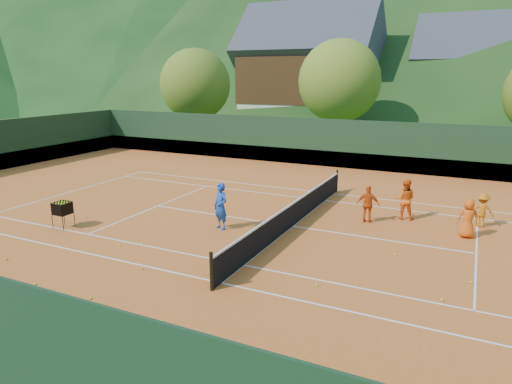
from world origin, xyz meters
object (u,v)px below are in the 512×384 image
at_px(coach, 221,206).
at_px(tennis_net, 293,214).
at_px(student_d, 482,210).
at_px(student_a, 405,199).
at_px(student_b, 368,204).
at_px(chalet_mid, 482,82).
at_px(chalet_left, 309,75).
at_px(student_c, 468,218).
at_px(ball_hopper, 62,209).

xyz_separation_m(coach, tennis_net, (2.32, 1.46, -0.38)).
xyz_separation_m(coach, student_d, (8.81, 4.53, -0.23)).
height_order(student_a, student_b, student_a).
bearing_deg(student_a, chalet_mid, -99.93).
distance_m(student_b, student_d, 4.24).
relative_size(student_d, chalet_left, 0.09).
height_order(student_d, tennis_net, student_d).
relative_size(coach, student_a, 1.08).
bearing_deg(student_c, chalet_mid, -100.14).
height_order(coach, tennis_net, coach).
distance_m(tennis_net, chalet_mid, 34.81).
bearing_deg(student_a, student_d, 179.05).
distance_m(coach, tennis_net, 2.77).
height_order(student_d, ball_hopper, student_d).
bearing_deg(chalet_left, chalet_mid, 14.04).
xyz_separation_m(coach, chalet_left, (-7.68, 31.46, 4.75)).
bearing_deg(chalet_mid, student_d, -89.10).
height_order(student_b, ball_hopper, student_b).
height_order(coach, student_b, coach).
height_order(student_a, ball_hopper, student_a).
distance_m(coach, chalet_left, 32.73).
bearing_deg(chalet_mid, tennis_net, -100.01).
xyz_separation_m(student_c, chalet_mid, (-0.04, 32.46, 4.26)).
bearing_deg(tennis_net, student_d, 25.32).
distance_m(student_a, ball_hopper, 13.32).
bearing_deg(tennis_net, chalet_mid, 79.99).
height_order(tennis_net, ball_hopper, tennis_net).
bearing_deg(student_d, student_a, 2.35).
relative_size(chalet_left, chalet_mid, 1.09).
bearing_deg(student_b, chalet_mid, -102.40).
height_order(student_c, chalet_left, chalet_left).
distance_m(student_c, chalet_mid, 32.74).
xyz_separation_m(student_d, chalet_mid, (-0.49, 30.93, 4.32)).
bearing_deg(ball_hopper, student_d, 26.17).
distance_m(student_b, chalet_mid, 32.73).
height_order(ball_hopper, chalet_left, chalet_left).
height_order(student_b, chalet_left, chalet_left).
relative_size(student_a, tennis_net, 0.14).
xyz_separation_m(student_a, chalet_left, (-13.69, 27.16, 4.81)).
distance_m(student_b, ball_hopper, 11.71).
bearing_deg(student_d, ball_hopper, 23.78).
bearing_deg(student_c, ball_hopper, 11.44).
bearing_deg(coach, student_a, 56.47).
height_order(student_a, student_d, student_a).
relative_size(student_c, chalet_mid, 0.11).
relative_size(student_b, chalet_left, 0.11).
bearing_deg(student_d, student_b, 15.94).
relative_size(student_c, chalet_left, 0.10).
xyz_separation_m(student_c, student_d, (0.45, 1.53, -0.06)).
distance_m(student_c, chalet_left, 33.03).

